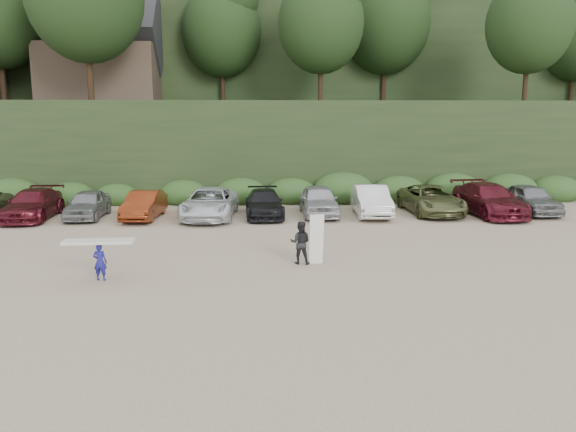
{
  "coord_description": "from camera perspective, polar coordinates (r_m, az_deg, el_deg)",
  "views": [
    {
      "loc": [
        -1.13,
        -18.43,
        5.23
      ],
      "look_at": [
        0.14,
        3.0,
        1.3
      ],
      "focal_mm": 35.0,
      "sensor_mm": 36.0,
      "label": 1
    }
  ],
  "objects": [
    {
      "name": "ground",
      "position": [
        19.19,
        0.11,
        -5.44
      ],
      "size": [
        120.0,
        120.0,
        0.0
      ],
      "primitive_type": "plane",
      "color": "tan",
      "rests_on": "ground"
    },
    {
      "name": "parked_cars",
      "position": [
        28.79,
        -6.1,
        1.36
      ],
      "size": [
        36.69,
        6.18,
        1.63
      ],
      "color": "silver",
      "rests_on": "ground"
    },
    {
      "name": "hillside_backdrop",
      "position": [
        54.69,
        -2.57,
        16.65
      ],
      "size": [
        90.0,
        41.5,
        28.0
      ],
      "color": "black",
      "rests_on": "ground"
    },
    {
      "name": "child_surfer",
      "position": [
        18.72,
        -18.61,
        -3.58
      ],
      "size": [
        2.2,
        0.65,
        1.31
      ],
      "color": "navy",
      "rests_on": "ground"
    },
    {
      "name": "adult_surfer",
      "position": [
        19.73,
        1.41,
        -2.68
      ],
      "size": [
        1.23,
        0.71,
        1.79
      ],
      "color": "black",
      "rests_on": "ground"
    }
  ]
}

